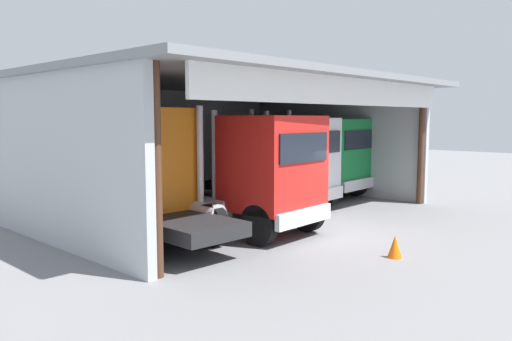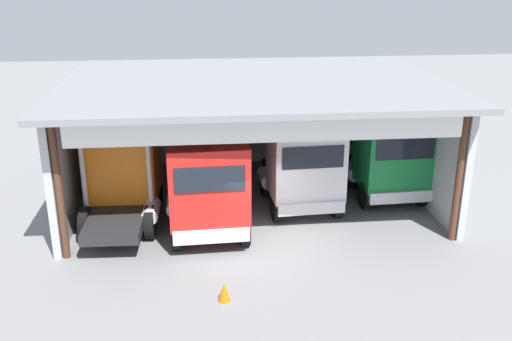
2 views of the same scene
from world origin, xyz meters
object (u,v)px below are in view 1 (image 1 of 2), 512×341
(traffic_cone, at_px, (395,247))
(truck_green_left_bay, at_px, (329,157))
(truck_orange_center_bay, at_px, (143,172))
(truck_white_right_bay, at_px, (289,162))
(truck_red_center_left_bay, at_px, (266,173))
(tool_cart, at_px, (53,207))
(oil_drum, at_px, (144,195))

(traffic_cone, bearing_deg, truck_green_left_bay, 44.62)
(truck_orange_center_bay, distance_m, truck_white_right_bay, 6.51)
(truck_white_right_bay, height_order, traffic_cone, truck_white_right_bay)
(truck_orange_center_bay, xyz_separation_m, truck_red_center_left_bay, (2.96, -1.88, -0.12))
(truck_orange_center_bay, relative_size, tool_cart, 5.09)
(traffic_cone, bearing_deg, tool_cart, 110.04)
(truck_orange_center_bay, distance_m, tool_cart, 4.77)
(truck_white_right_bay, height_order, oil_drum, truck_white_right_bay)
(oil_drum, height_order, traffic_cone, oil_drum)
(tool_cart, bearing_deg, oil_drum, 5.41)
(truck_red_center_left_bay, height_order, tool_cart, truck_red_center_left_bay)
(truck_red_center_left_bay, bearing_deg, tool_cart, -63.92)
(truck_white_right_bay, bearing_deg, truck_orange_center_bay, -1.65)
(truck_orange_center_bay, height_order, truck_white_right_bay, truck_orange_center_bay)
(truck_green_left_bay, distance_m, tool_cart, 11.23)
(truck_green_left_bay, relative_size, tool_cart, 4.77)
(truck_orange_center_bay, xyz_separation_m, traffic_cone, (3.31, -5.84, -1.68))
(truck_green_left_bay, height_order, tool_cart, truck_green_left_bay)
(oil_drum, xyz_separation_m, tool_cart, (-3.81, -0.36, 0.07))
(truck_white_right_bay, relative_size, traffic_cone, 9.33)
(tool_cart, bearing_deg, truck_green_left_bay, -19.40)
(tool_cart, xyz_separation_m, traffic_cone, (3.78, -10.36, -0.22))
(truck_orange_center_bay, bearing_deg, tool_cart, 98.14)
(truck_orange_center_bay, xyz_separation_m, truck_green_left_bay, (10.05, 0.81, -0.19))
(truck_green_left_bay, bearing_deg, truck_orange_center_bay, 2.42)
(truck_green_left_bay, distance_m, oil_drum, 7.96)
(truck_white_right_bay, xyz_separation_m, oil_drum, (-3.17, 4.74, -1.36))
(truck_red_center_left_bay, bearing_deg, truck_orange_center_bay, -34.53)
(truck_red_center_left_bay, distance_m, oil_drum, 6.92)
(truck_white_right_bay, bearing_deg, truck_red_center_left_bay, 26.80)
(truck_white_right_bay, bearing_deg, traffic_cone, 58.93)
(truck_orange_center_bay, height_order, truck_red_center_left_bay, truck_orange_center_bay)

